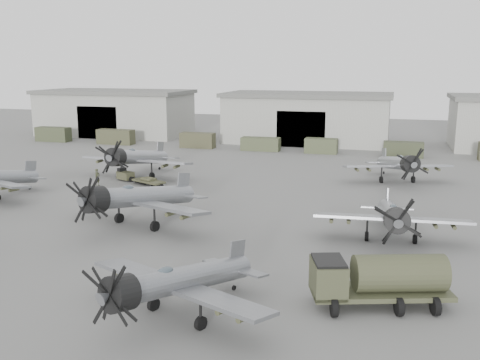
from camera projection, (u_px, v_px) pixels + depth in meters
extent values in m
plane|color=slate|center=(165.00, 261.00, 37.34)|extent=(220.00, 220.00, 0.00)
cube|color=gray|center=(115.00, 114.00, 105.05)|extent=(28.00, 14.00, 8.00)
cube|color=#61615C|center=(114.00, 92.00, 104.13)|extent=(29.00, 14.80, 0.70)
cube|color=black|center=(97.00, 123.00, 98.87)|extent=(8.12, 0.40, 6.00)
cube|color=gray|center=(307.00, 119.00, 94.74)|extent=(28.00, 14.00, 8.00)
cube|color=#61615C|center=(308.00, 95.00, 93.82)|extent=(29.00, 14.80, 0.70)
cube|color=black|center=(301.00, 129.00, 88.56)|extent=(8.12, 0.40, 6.00)
cube|color=#3B412A|center=(53.00, 134.00, 95.96)|extent=(6.25, 2.20, 2.55)
cube|color=#3E3F29|center=(116.00, 137.00, 92.57)|extent=(6.44, 2.20, 2.54)
cube|color=#40402A|center=(198.00, 140.00, 88.47)|extent=(5.69, 2.20, 2.49)
cube|color=#444B31|center=(261.00, 144.00, 85.59)|extent=(6.21, 2.20, 2.10)
cube|color=#444B31|center=(321.00, 146.00, 82.94)|extent=(4.99, 2.20, 2.31)
cube|color=#373D28|center=(403.00, 149.00, 79.62)|extent=(5.77, 2.20, 2.25)
cylinder|color=gray|center=(185.00, 279.00, 28.88)|extent=(5.14, 9.77, 2.94)
cylinder|color=black|center=(120.00, 293.00, 25.36)|extent=(2.22, 2.06, 1.96)
cube|color=gray|center=(178.00, 286.00, 28.50)|extent=(11.67, 6.44, 0.53)
cube|color=gray|center=(237.00, 254.00, 32.23)|extent=(0.71, 1.49, 1.88)
ellipsoid|color=#3F4C54|center=(165.00, 272.00, 27.55)|extent=(0.96, 1.26, 0.53)
cylinder|color=black|center=(154.00, 304.00, 29.77)|extent=(0.53, 0.80, 0.75)
cylinder|color=black|center=(201.00, 323.00, 27.58)|extent=(0.53, 0.80, 0.75)
cylinder|color=black|center=(234.00, 288.00, 32.45)|extent=(0.22, 0.32, 0.30)
cube|color=gray|center=(30.00, 169.00, 58.66)|extent=(0.61, 1.56, 1.92)
cylinder|color=black|center=(30.00, 188.00, 58.88)|extent=(0.21, 0.33, 0.31)
cylinder|color=gray|center=(143.00, 196.00, 45.46)|extent=(5.35, 11.70, 3.47)
cylinder|color=black|center=(94.00, 199.00, 41.09)|extent=(2.56, 2.34, 2.31)
cube|color=gray|center=(138.00, 201.00, 44.98)|extent=(13.95, 6.77, 0.62)
cube|color=gray|center=(183.00, 184.00, 49.62)|extent=(0.72, 1.80, 2.22)
ellipsoid|color=#3F4C54|center=(127.00, 189.00, 43.82)|extent=(1.06, 1.48, 0.62)
cylinder|color=black|center=(119.00, 218.00, 46.35)|extent=(0.58, 0.94, 0.89)
cylinder|color=black|center=(155.00, 226.00, 44.00)|extent=(0.58, 0.94, 0.89)
cylinder|color=black|center=(182.00, 210.00, 49.86)|extent=(0.24, 0.38, 0.36)
cylinder|color=gray|center=(391.00, 213.00, 41.60)|extent=(2.31, 10.16, 2.97)
cylinder|color=black|center=(397.00, 221.00, 37.17)|extent=(1.93, 1.66, 1.98)
cube|color=gray|center=(392.00, 218.00, 41.11)|extent=(12.01, 3.14, 0.53)
cube|color=gray|center=(387.00, 198.00, 45.86)|extent=(0.25, 1.58, 1.90)
ellipsoid|color=#3F4C54|center=(393.00, 208.00, 39.96)|extent=(0.67, 1.19, 0.53)
cylinder|color=black|center=(367.00, 236.00, 41.58)|extent=(0.33, 0.78, 0.76)
cylinder|color=black|center=(415.00, 239.00, 40.91)|extent=(0.33, 0.78, 0.76)
cylinder|color=black|center=(386.00, 222.00, 46.02)|extent=(0.14, 0.31, 0.30)
cylinder|color=gray|center=(140.00, 157.00, 65.09)|extent=(2.47, 11.86, 3.47)
cylinder|color=black|center=(115.00, 157.00, 60.12)|extent=(2.22, 1.90, 2.31)
cube|color=gray|center=(137.00, 160.00, 64.54)|extent=(14.01, 3.39, 0.62)
cube|color=gray|center=(160.00, 149.00, 69.84)|extent=(0.26, 1.85, 2.22)
ellipsoid|color=#3F4C54|center=(132.00, 151.00, 63.25)|extent=(0.76, 1.37, 0.62)
cylinder|color=black|center=(122.00, 174.00, 65.41)|extent=(0.37, 0.91, 0.89)
cylinder|color=black|center=(152.00, 176.00, 64.00)|extent=(0.37, 0.91, 0.89)
cylinder|color=black|center=(159.00, 168.00, 70.05)|extent=(0.16, 0.36, 0.36)
cylinder|color=gray|center=(396.00, 163.00, 62.59)|extent=(4.72, 10.45, 3.10)
cylinder|color=black|center=(410.00, 164.00, 57.88)|extent=(2.28, 2.08, 2.06)
cube|color=gray|center=(397.00, 166.00, 62.06)|extent=(12.46, 5.97, 0.56)
cube|color=gray|center=(384.00, 155.00, 67.11)|extent=(0.63, 1.60, 1.98)
ellipsoid|color=#3F4C54|center=(401.00, 158.00, 60.85)|extent=(0.94, 1.32, 0.56)
cylinder|color=black|center=(381.00, 180.00, 62.13)|extent=(0.51, 0.84, 0.79)
cylinder|color=black|center=(413.00, 180.00, 62.27)|extent=(0.51, 0.84, 0.79)
cylinder|color=black|center=(384.00, 173.00, 67.28)|extent=(0.21, 0.34, 0.32)
cube|color=#3D402A|center=(380.00, 292.00, 30.22)|extent=(8.20, 4.84, 0.28)
cube|color=#3D402A|center=(328.00, 278.00, 29.93)|extent=(2.49, 2.99, 1.89)
cylinder|color=#3D402A|center=(399.00, 273.00, 30.01)|extent=(5.52, 3.59, 2.12)
cube|color=black|center=(329.00, 261.00, 29.72)|extent=(2.28, 2.63, 0.17)
cylinder|color=black|center=(334.00, 308.00, 28.94)|extent=(0.63, 1.06, 1.00)
cylinder|color=black|center=(419.00, 287.00, 31.62)|extent=(0.63, 1.06, 1.00)
cube|color=#3F3F29|center=(125.00, 175.00, 63.37)|extent=(2.31, 1.92, 0.88)
cube|color=black|center=(122.00, 170.00, 63.67)|extent=(0.91, 1.13, 0.55)
cylinder|color=black|center=(126.00, 178.00, 63.43)|extent=(1.46, 1.11, 0.62)
cylinder|color=black|center=(133.00, 178.00, 62.48)|extent=(1.24, 0.62, 0.09)
cube|color=#3F3F29|center=(149.00, 181.00, 60.74)|extent=(4.46, 3.12, 0.20)
cylinder|color=black|center=(149.00, 183.00, 60.80)|extent=(1.71, 1.12, 0.49)
cylinder|color=#3F3F29|center=(149.00, 179.00, 60.69)|extent=(1.55, 0.95, 0.35)
imported|color=#383B26|center=(97.00, 177.00, 60.47)|extent=(0.60, 0.79, 1.96)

